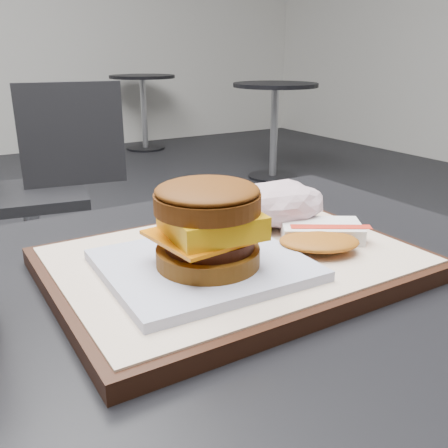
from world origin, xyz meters
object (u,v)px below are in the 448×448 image
at_px(customer_table, 209,428).
at_px(serving_tray, 234,262).
at_px(breakfast_sandwich, 207,234).
at_px(hash_brown, 320,235).
at_px(crumpled_wrapper, 279,204).
at_px(neighbor_chair, 45,181).

relative_size(customer_table, serving_tray, 2.11).
distance_m(customer_table, serving_tray, 0.20).
bearing_deg(breakfast_sandwich, serving_tray, 27.68).
relative_size(serving_tray, hash_brown, 2.81).
height_order(breakfast_sandwich, hash_brown, breakfast_sandwich).
relative_size(crumpled_wrapper, neighbor_chair, 0.14).
xyz_separation_m(customer_table, serving_tray, (0.04, 0.01, 0.20)).
distance_m(hash_brown, crumpled_wrapper, 0.08).
xyz_separation_m(serving_tray, hash_brown, (0.10, -0.03, 0.02)).
distance_m(serving_tray, crumpled_wrapper, 0.12).
bearing_deg(hash_brown, crumpled_wrapper, 89.07).
bearing_deg(breakfast_sandwich, neighbor_chair, 83.85).
height_order(serving_tray, crumpled_wrapper, crumpled_wrapper).
bearing_deg(neighbor_chair, serving_tray, -94.52).
bearing_deg(crumpled_wrapper, serving_tray, -152.32).
xyz_separation_m(serving_tray, crumpled_wrapper, (0.10, 0.05, 0.04)).
height_order(customer_table, hash_brown, hash_brown).
bearing_deg(customer_table, breakfast_sandwich, -119.87).
xyz_separation_m(breakfast_sandwich, neighbor_chair, (0.17, 1.59, -0.32)).
relative_size(hash_brown, neighbor_chair, 0.15).
distance_m(breakfast_sandwich, crumpled_wrapper, 0.17).
relative_size(breakfast_sandwich, hash_brown, 1.44).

